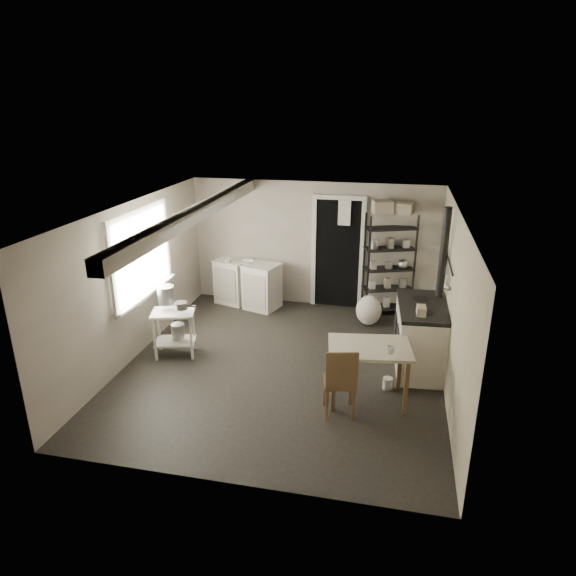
% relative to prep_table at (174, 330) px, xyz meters
% --- Properties ---
extents(floor, '(5.00, 5.00, 0.00)m').
position_rel_prep_table_xyz_m(floor, '(1.68, 0.00, -0.40)').
color(floor, black).
rests_on(floor, ground).
extents(ceiling, '(5.00, 5.00, 0.00)m').
position_rel_prep_table_xyz_m(ceiling, '(1.68, 0.00, 1.90)').
color(ceiling, beige).
rests_on(ceiling, wall_back).
extents(wall_back, '(4.50, 0.02, 2.30)m').
position_rel_prep_table_xyz_m(wall_back, '(1.68, 2.50, 0.75)').
color(wall_back, '#AFA495').
rests_on(wall_back, ground).
extents(wall_front, '(4.50, 0.02, 2.30)m').
position_rel_prep_table_xyz_m(wall_front, '(1.68, -2.50, 0.75)').
color(wall_front, '#AFA495').
rests_on(wall_front, ground).
extents(wall_left, '(0.02, 5.00, 2.30)m').
position_rel_prep_table_xyz_m(wall_left, '(-0.57, 0.00, 0.75)').
color(wall_left, '#AFA495').
rests_on(wall_left, ground).
extents(wall_right, '(0.02, 5.00, 2.30)m').
position_rel_prep_table_xyz_m(wall_right, '(3.93, 0.00, 0.75)').
color(wall_right, '#AFA495').
rests_on(wall_right, ground).
extents(window, '(0.12, 1.76, 1.28)m').
position_rel_prep_table_xyz_m(window, '(-0.54, 0.20, 1.10)').
color(window, silver).
rests_on(window, wall_left).
extents(doorway, '(0.96, 0.10, 2.08)m').
position_rel_prep_table_xyz_m(doorway, '(2.13, 2.47, 0.60)').
color(doorway, silver).
rests_on(doorway, ground).
extents(ceiling_beam, '(0.18, 5.00, 0.18)m').
position_rel_prep_table_xyz_m(ceiling_beam, '(0.48, 0.00, 1.80)').
color(ceiling_beam, silver).
rests_on(ceiling_beam, ceiling).
extents(wallpaper_panel, '(0.01, 5.00, 2.30)m').
position_rel_prep_table_xyz_m(wallpaper_panel, '(3.92, 0.00, 0.75)').
color(wallpaper_panel, beige).
rests_on(wallpaper_panel, wall_right).
extents(utensil_rail, '(0.06, 1.20, 0.44)m').
position_rel_prep_table_xyz_m(utensil_rail, '(3.87, 0.60, 1.15)').
color(utensil_rail, '#AAAAAD').
rests_on(utensil_rail, wall_right).
extents(prep_table, '(0.72, 0.59, 0.71)m').
position_rel_prep_table_xyz_m(prep_table, '(0.00, 0.00, 0.00)').
color(prep_table, silver).
rests_on(prep_table, ground).
extents(stockpot, '(0.32, 0.32, 0.27)m').
position_rel_prep_table_xyz_m(stockpot, '(-0.11, 0.06, 0.54)').
color(stockpot, '#AAAAAD').
rests_on(stockpot, prep_table).
extents(saucepan, '(0.20, 0.20, 0.10)m').
position_rel_prep_table_xyz_m(saucepan, '(0.17, -0.08, 0.45)').
color(saucepan, '#AAAAAD').
rests_on(saucepan, prep_table).
extents(bucket, '(0.25, 0.25, 0.22)m').
position_rel_prep_table_xyz_m(bucket, '(0.04, 0.03, -0.02)').
color(bucket, '#AAAAAD').
rests_on(bucket, prep_table).
extents(base_cabinets, '(1.38, 0.90, 0.84)m').
position_rel_prep_table_xyz_m(base_cabinets, '(0.50, 2.18, 0.06)').
color(base_cabinets, silver).
rests_on(base_cabinets, ground).
extents(mixing_bowl, '(0.38, 0.38, 0.07)m').
position_rel_prep_table_xyz_m(mixing_bowl, '(0.54, 2.07, 0.56)').
color(mixing_bowl, silver).
rests_on(mixing_bowl, base_cabinets).
extents(counter_cup, '(0.12, 0.12, 0.09)m').
position_rel_prep_table_xyz_m(counter_cup, '(0.17, 2.04, 0.57)').
color(counter_cup, silver).
rests_on(counter_cup, base_cabinets).
extents(shelf_rack, '(0.93, 0.61, 1.83)m').
position_rel_prep_table_xyz_m(shelf_rack, '(3.06, 2.31, 0.55)').
color(shelf_rack, black).
rests_on(shelf_rack, ground).
extents(shelf_jar, '(0.08, 0.08, 0.18)m').
position_rel_prep_table_xyz_m(shelf_jar, '(2.79, 2.36, 0.96)').
color(shelf_jar, silver).
rests_on(shelf_jar, shelf_rack).
extents(storage_box_a, '(0.38, 0.35, 0.22)m').
position_rel_prep_table_xyz_m(storage_box_a, '(2.88, 2.29, 1.61)').
color(storage_box_a, beige).
rests_on(storage_box_a, shelf_rack).
extents(storage_box_b, '(0.34, 0.33, 0.19)m').
position_rel_prep_table_xyz_m(storage_box_b, '(3.25, 2.34, 1.59)').
color(storage_box_b, beige).
rests_on(storage_box_b, shelf_rack).
extents(stove, '(0.76, 1.28, 0.97)m').
position_rel_prep_table_xyz_m(stove, '(3.60, 0.37, 0.04)').
color(stove, silver).
rests_on(stove, ground).
extents(stovepipe, '(0.13, 0.13, 1.29)m').
position_rel_prep_table_xyz_m(stovepipe, '(3.82, 0.77, 1.19)').
color(stovepipe, black).
rests_on(stovepipe, stove).
extents(side_ledge, '(0.55, 0.33, 0.80)m').
position_rel_prep_table_xyz_m(side_ledge, '(3.63, -0.05, 0.03)').
color(side_ledge, silver).
rests_on(side_ledge, ground).
extents(oats_box, '(0.12, 0.20, 0.29)m').
position_rel_prep_table_xyz_m(oats_box, '(3.54, 0.00, 0.61)').
color(oats_box, beige).
rests_on(oats_box, side_ledge).
extents(work_table, '(1.11, 0.85, 0.77)m').
position_rel_prep_table_xyz_m(work_table, '(2.92, -0.66, -0.02)').
color(work_table, beige).
rests_on(work_table, ground).
extents(table_cup, '(0.11, 0.11, 0.09)m').
position_rel_prep_table_xyz_m(table_cup, '(3.18, -0.80, 0.41)').
color(table_cup, silver).
rests_on(table_cup, work_table).
extents(chair, '(0.46, 0.47, 0.92)m').
position_rel_prep_table_xyz_m(chair, '(2.60, -1.01, 0.08)').
color(chair, '#513922').
rests_on(chair, ground).
extents(flour_sack, '(0.51, 0.47, 0.52)m').
position_rel_prep_table_xyz_m(flour_sack, '(2.78, 1.74, -0.16)').
color(flour_sack, silver).
rests_on(flour_sack, ground).
extents(floor_crock, '(0.15, 0.15, 0.16)m').
position_rel_prep_table_xyz_m(floor_crock, '(3.18, -0.33, -0.33)').
color(floor_crock, silver).
rests_on(floor_crock, ground).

